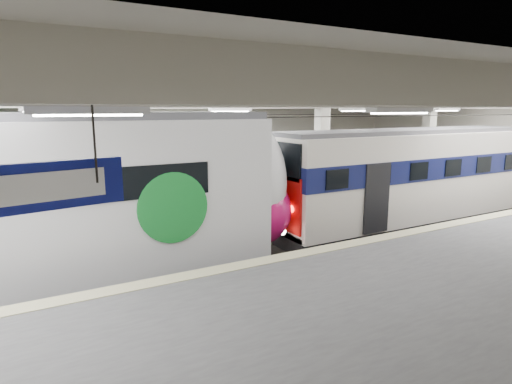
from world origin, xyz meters
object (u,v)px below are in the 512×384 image
modern_emu (64,206)px  wayfinding_sign (23,188)px  older_rer (407,177)px  far_train (114,179)px

modern_emu → wayfinding_sign: 7.90m
wayfinding_sign → older_rer: bearing=18.2°
modern_emu → older_rer: (13.15, 0.00, -0.21)m
older_rer → wayfinding_sign: bearing=-151.6°
wayfinding_sign → modern_emu: bearing=72.8°
older_rer → far_train: 12.13m
older_rer → far_train: bearing=153.0°
far_train → wayfinding_sign: 13.69m
far_train → older_rer: bearing=-28.6°
far_train → wayfinding_sign: size_ratio=6.60×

